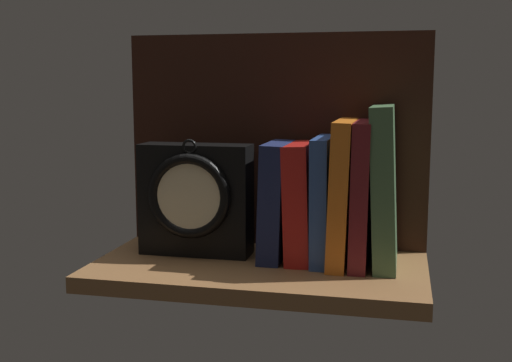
% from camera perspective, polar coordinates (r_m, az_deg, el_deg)
% --- Properties ---
extents(ground_plane, '(0.52, 0.27, 0.03)m').
position_cam_1_polar(ground_plane, '(1.02, 0.26, -8.00)').
color(ground_plane, brown).
extents(back_panel, '(0.52, 0.01, 0.37)m').
position_cam_1_polar(back_panel, '(1.11, 1.74, 3.58)').
color(back_panel, black).
rests_on(back_panel, ground_plane).
extents(book_navy_bierce, '(0.04, 0.13, 0.19)m').
position_cam_1_polar(book_navy_bierce, '(1.03, 1.83, -1.76)').
color(book_navy_bierce, '#192147').
rests_on(book_navy_bierce, ground_plane).
extents(book_red_requiem, '(0.05, 0.13, 0.19)m').
position_cam_1_polar(book_red_requiem, '(1.03, 4.04, -1.85)').
color(book_red_requiem, red).
rests_on(book_red_requiem, ground_plane).
extents(book_blue_modern, '(0.03, 0.14, 0.20)m').
position_cam_1_polar(book_blue_modern, '(1.02, 6.01, -1.64)').
color(book_blue_modern, '#2D4C8E').
rests_on(book_blue_modern, ground_plane).
extents(book_orange_pandolfini, '(0.03, 0.16, 0.23)m').
position_cam_1_polar(book_orange_pandolfini, '(1.02, 7.72, -0.96)').
color(book_orange_pandolfini, orange).
rests_on(book_orange_pandolfini, ground_plane).
extents(book_maroon_dawkins, '(0.03, 0.16, 0.22)m').
position_cam_1_polar(book_maroon_dawkins, '(1.01, 9.44, -1.05)').
color(book_maroon_dawkins, maroon).
rests_on(book_maroon_dawkins, ground_plane).
extents(book_green_romantic, '(0.05, 0.16, 0.25)m').
position_cam_1_polar(book_green_romantic, '(1.01, 11.34, -0.44)').
color(book_green_romantic, '#476B44').
rests_on(book_green_romantic, ground_plane).
extents(framed_clock, '(0.18, 0.07, 0.19)m').
position_cam_1_polar(framed_clock, '(1.06, -5.46, -1.59)').
color(framed_clock, black).
rests_on(framed_clock, ground_plane).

